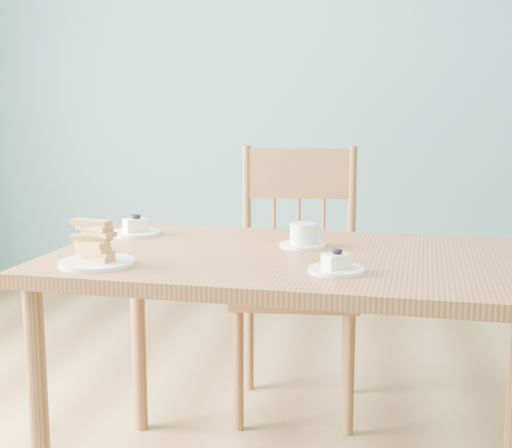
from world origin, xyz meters
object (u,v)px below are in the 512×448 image
object	(u,v)px
dining_table	(300,281)
dining_chair	(297,277)
biscotti_plate	(97,249)
cheesecake_plate_far	(136,230)
coffee_cup	(304,237)
cheesecake_plate_near	(336,266)

from	to	relation	value
dining_table	dining_chair	bearing A→B (deg)	100.79
dining_table	dining_chair	world-z (taller)	dining_chair
biscotti_plate	cheesecake_plate_far	bearing A→B (deg)	95.09
dining_table	biscotti_plate	world-z (taller)	biscotti_plate
coffee_cup	cheesecake_plate_near	bearing A→B (deg)	-86.91
dining_table	biscotti_plate	xyz separation A→B (m)	(-0.52, -0.21, 0.12)
dining_table	cheesecake_plate_far	bearing A→B (deg)	162.38
cheesecake_plate_far	biscotti_plate	world-z (taller)	biscotti_plate
cheesecake_plate_far	biscotti_plate	size ratio (longest dim) A/B	0.81
dining_chair	cheesecake_plate_far	xyz separation A→B (m)	(-0.48, -0.46, 0.25)
cheesecake_plate_near	dining_chair	bearing A→B (deg)	102.02
dining_table	biscotti_plate	size ratio (longest dim) A/B	7.28
dining_table	cheesecake_plate_far	world-z (taller)	cheesecake_plate_far
cheesecake_plate_far	dining_chair	bearing A→B (deg)	43.70
dining_chair	cheesecake_plate_far	distance (m)	0.71
dining_table	cheesecake_plate_far	size ratio (longest dim) A/B	8.98
cheesecake_plate_near	coffee_cup	size ratio (longest dim) A/B	1.03
dining_chair	biscotti_plate	distance (m)	1.03
cheesecake_plate_far	coffee_cup	bearing A→B (deg)	-10.69
dining_chair	coffee_cup	world-z (taller)	dining_chair
cheesecake_plate_far	coffee_cup	world-z (taller)	coffee_cup
cheesecake_plate_near	coffee_cup	distance (m)	0.33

